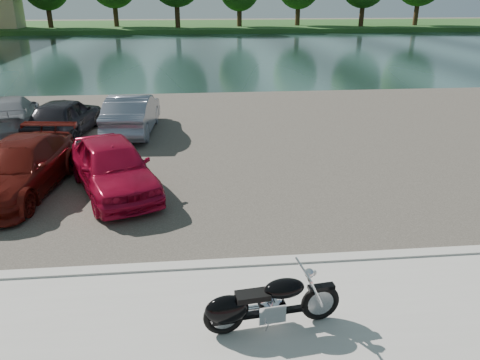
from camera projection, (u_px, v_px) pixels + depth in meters
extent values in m
plane|color=#595447|center=(270.00, 331.00, 7.86)|extent=(200.00, 200.00, 0.00)
cube|color=#B3AFA8|center=(255.00, 264.00, 9.68)|extent=(60.00, 0.30, 0.14)
cube|color=#3C3630|center=(225.00, 139.00, 18.00)|extent=(60.00, 18.00, 0.04)
cube|color=#172A27|center=(204.00, 52.00, 44.78)|extent=(120.00, 40.00, 0.00)
cube|color=#1F4B1A|center=(198.00, 26.00, 74.21)|extent=(120.00, 24.00, 0.60)
cylinder|color=#332112|center=(49.00, 9.00, 65.70)|extent=(0.70, 0.70, 4.95)
cylinder|color=#332112|center=(115.00, 7.00, 67.74)|extent=(0.70, 0.70, 5.40)
cylinder|color=#332112|center=(177.00, 6.00, 65.90)|extent=(0.70, 0.70, 5.85)
cylinder|color=#332112|center=(239.00, 10.00, 68.27)|extent=(0.70, 0.70, 4.50)
cylinder|color=#332112|center=(298.00, 8.00, 70.31)|extent=(0.70, 0.70, 4.95)
cylinder|color=#332112|center=(362.00, 7.00, 68.48)|extent=(0.70, 0.70, 5.40)
cylinder|color=#332112|center=(417.00, 5.00, 70.52)|extent=(0.70, 0.70, 5.85)
torus|color=black|center=(320.00, 302.00, 7.87)|extent=(0.69, 0.20, 0.68)
torus|color=black|center=(224.00, 316.00, 7.53)|extent=(0.69, 0.20, 0.68)
cylinder|color=#B2B2B7|center=(320.00, 302.00, 7.87)|extent=(0.46, 0.11, 0.46)
cylinder|color=#B2B2B7|center=(224.00, 316.00, 7.53)|extent=(0.46, 0.11, 0.46)
cylinder|color=silver|center=(316.00, 292.00, 7.63)|extent=(0.33, 0.09, 0.63)
cylinder|color=silver|center=(311.00, 285.00, 7.81)|extent=(0.33, 0.09, 0.63)
cylinder|color=silver|center=(304.00, 270.00, 7.54)|extent=(0.13, 0.75, 0.04)
sphere|color=silver|center=(309.00, 273.00, 7.59)|extent=(0.18, 0.18, 0.16)
sphere|color=silver|center=(313.00, 273.00, 7.61)|extent=(0.12, 0.12, 0.11)
cube|color=black|center=(321.00, 287.00, 7.75)|extent=(0.46, 0.19, 0.06)
cube|color=black|center=(273.00, 312.00, 7.72)|extent=(1.20, 0.24, 0.08)
cube|color=silver|center=(270.00, 309.00, 7.68)|extent=(0.49, 0.37, 0.34)
cylinder|color=silver|center=(276.00, 298.00, 7.63)|extent=(0.26, 0.21, 0.27)
cylinder|color=silver|center=(265.00, 300.00, 7.59)|extent=(0.26, 0.21, 0.27)
ellipsoid|color=black|center=(284.00, 288.00, 7.59)|extent=(0.72, 0.44, 0.32)
cube|color=black|center=(253.00, 296.00, 7.51)|extent=(0.58, 0.34, 0.10)
ellipsoid|color=black|center=(227.00, 310.00, 7.50)|extent=(0.76, 0.42, 0.50)
cube|color=black|center=(224.00, 314.00, 7.51)|extent=(0.42, 0.23, 0.30)
cylinder|color=silver|center=(250.00, 312.00, 7.82)|extent=(1.10, 0.22, 0.09)
cylinder|color=silver|center=(250.00, 308.00, 7.79)|extent=(1.10, 0.22, 0.09)
cylinder|color=#B2B2B7|center=(267.00, 328.00, 7.58)|extent=(0.04, 0.14, 0.22)
imported|color=#57110C|center=(19.00, 168.00, 12.96)|extent=(2.62, 5.21, 1.45)
imported|color=#A30A2A|center=(113.00, 166.00, 12.96)|extent=(3.37, 4.86, 1.54)
imported|color=gray|center=(10.00, 114.00, 18.70)|extent=(3.16, 5.35, 1.45)
imported|color=black|center=(64.00, 117.00, 18.10)|extent=(2.49, 4.68, 1.52)
imported|color=slate|center=(132.00, 113.00, 18.60)|extent=(1.91, 4.77, 1.54)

